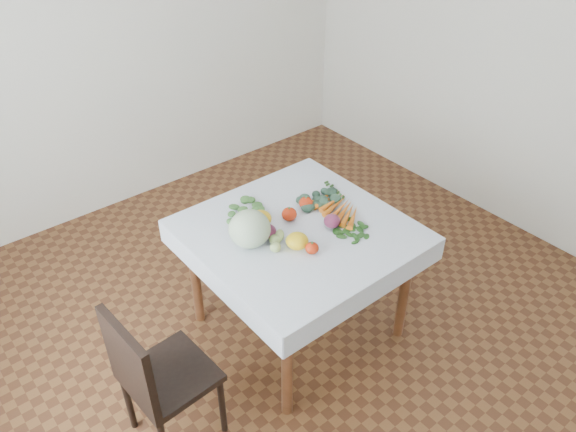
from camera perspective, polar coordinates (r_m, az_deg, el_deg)
name	(u,v)px	position (r m, az deg, el deg)	size (l,w,h in m)	color
ground	(297,325)	(3.59, 0.97, -11.03)	(4.00, 4.00, 0.00)	brown
back_wall	(120,32)	(4.38, -16.70, 17.44)	(4.00, 0.04, 2.70)	white
table	(299,244)	(3.15, 1.09, -2.84)	(1.00, 1.00, 0.75)	brown
tablecloth	(299,230)	(3.09, 1.11, -1.40)	(1.12, 1.12, 0.01)	white
chair	(153,374)	(2.78, -13.55, -15.35)	(0.41, 0.41, 0.87)	black
cabbage	(250,229)	(2.93, -3.92, -1.31)	(0.22, 0.22, 0.20)	beige
tomato_a	(248,220)	(3.10, -4.08, -0.40)	(0.08, 0.08, 0.07)	red
tomato_b	(289,214)	(3.14, 0.13, 0.18)	(0.09, 0.09, 0.08)	red
tomato_c	(312,248)	(2.91, 2.46, -3.28)	(0.07, 0.07, 0.06)	red
tomato_d	(306,203)	(3.24, 1.83, 1.34)	(0.08, 0.08, 0.07)	red
heirloom_back	(261,219)	(3.10, -2.79, -0.26)	(0.12, 0.12, 0.08)	yellow
heirloom_front	(297,241)	(2.94, 0.95, -2.55)	(0.12, 0.12, 0.08)	yellow
onion_a	(268,231)	(3.01, -2.01, -1.56)	(0.09, 0.09, 0.07)	#511735
onion_b	(332,221)	(3.09, 4.49, -0.51)	(0.09, 0.09, 0.08)	#511735
tomatillo_cluster	(282,242)	(2.96, -0.65, -2.64)	(0.12, 0.15, 0.05)	#A9C06F
carrot_bunch	(339,207)	(3.25, 5.18, 0.96)	(0.23, 0.35, 0.03)	orange
kale_bunch	(314,197)	(3.32, 2.68, 1.97)	(0.30, 0.23, 0.04)	#32533F
basil_bunch	(349,232)	(3.08, 6.21, -1.59)	(0.25, 0.18, 0.01)	#244C17
dill_bunch	(242,210)	(3.22, -4.65, 0.59)	(0.26, 0.20, 0.03)	#437B38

